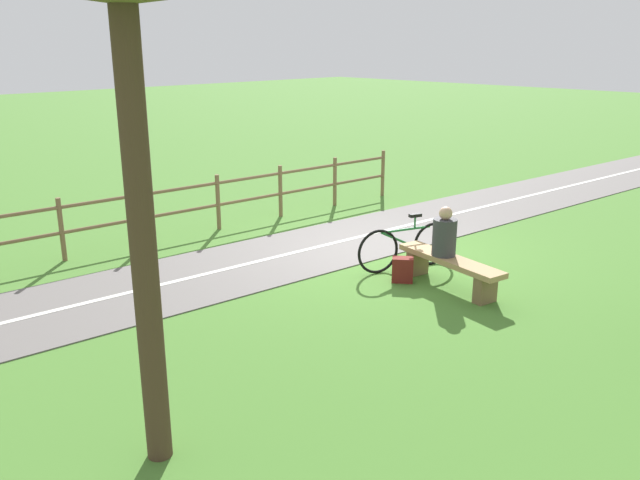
{
  "coord_description": "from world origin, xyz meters",
  "views": [
    {
      "loc": [
        -6.92,
        8.14,
        3.46
      ],
      "look_at": [
        -1.33,
        2.73,
        1.08
      ],
      "focal_mm": 36.72,
      "sensor_mm": 36.0,
      "label": 1
    }
  ],
  "objects_px": {
    "bench": "(450,267)",
    "person_seated": "(444,235)",
    "bicycle": "(406,246)",
    "backpack": "(403,270)"
  },
  "relations": [
    {
      "from": "bench",
      "to": "person_seated",
      "type": "xyz_separation_m",
      "value": [
        0.14,
        -0.03,
        0.44
      ]
    },
    {
      "from": "bench",
      "to": "person_seated",
      "type": "height_order",
      "value": "person_seated"
    },
    {
      "from": "person_seated",
      "to": "bicycle",
      "type": "distance_m",
      "value": 0.92
    },
    {
      "from": "bench",
      "to": "person_seated",
      "type": "distance_m",
      "value": 0.47
    },
    {
      "from": "person_seated",
      "to": "bicycle",
      "type": "bearing_deg",
      "value": -0.47
    },
    {
      "from": "bench",
      "to": "bicycle",
      "type": "distance_m",
      "value": 0.97
    },
    {
      "from": "person_seated",
      "to": "backpack",
      "type": "xyz_separation_m",
      "value": [
        0.49,
        0.32,
        -0.58
      ]
    },
    {
      "from": "bench",
      "to": "bicycle",
      "type": "relative_size",
      "value": 1.16
    },
    {
      "from": "person_seated",
      "to": "bench",
      "type": "bearing_deg",
      "value": -180.0
    },
    {
      "from": "bench",
      "to": "person_seated",
      "type": "relative_size",
      "value": 2.57
    }
  ]
}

